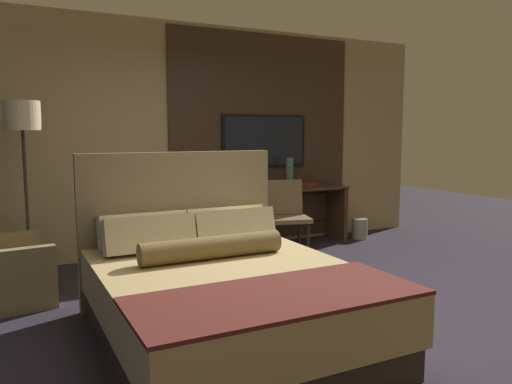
% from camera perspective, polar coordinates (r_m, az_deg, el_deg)
% --- Properties ---
extents(ground_plane, '(16.00, 16.00, 0.00)m').
position_cam_1_polar(ground_plane, '(4.10, 3.10, -14.39)').
color(ground_plane, '#28232D').
extents(wall_back_tv_panel, '(7.20, 0.09, 2.80)m').
position_cam_1_polar(wall_back_tv_panel, '(6.26, -7.47, 6.03)').
color(wall_back_tv_panel, tan).
rests_on(wall_back_tv_panel, ground_plane).
extents(bed, '(1.72, 2.17, 1.31)m').
position_cam_1_polar(bed, '(3.67, -3.88, -11.32)').
color(bed, '#33281E').
rests_on(bed, ground_plane).
extents(desk, '(2.08, 0.49, 0.77)m').
position_cam_1_polar(desk, '(6.49, 1.75, -1.61)').
color(desk, '#422D1E').
rests_on(desk, ground_plane).
extents(tv, '(1.22, 0.04, 0.68)m').
position_cam_1_polar(tv, '(6.59, 0.97, 5.84)').
color(tv, black).
extents(desk_chair, '(0.61, 0.61, 0.91)m').
position_cam_1_polar(desk_chair, '(6.02, 3.40, -2.13)').
color(desk_chair, brown).
rests_on(desk_chair, ground_plane).
extents(floor_lamp, '(0.34, 0.34, 1.78)m').
position_cam_1_polar(floor_lamp, '(5.32, -25.11, 6.38)').
color(floor_lamp, '#282623').
rests_on(floor_lamp, ground_plane).
extents(vase_tall, '(0.10, 0.10, 0.38)m').
position_cam_1_polar(vase_tall, '(6.56, 3.86, 2.25)').
color(vase_tall, '#4C706B').
rests_on(vase_tall, desk).
extents(vase_short, '(0.14, 0.14, 0.25)m').
position_cam_1_polar(vase_short, '(6.12, -3.05, 1.31)').
color(vase_short, '#333338').
rests_on(vase_short, desk).
extents(book, '(0.25, 0.20, 0.03)m').
position_cam_1_polar(book, '(6.77, 5.99, 0.86)').
color(book, maroon).
rests_on(book, desk).
extents(waste_bin, '(0.22, 0.22, 0.28)m').
position_cam_1_polar(waste_bin, '(7.14, 11.75, -4.12)').
color(waste_bin, gray).
rests_on(waste_bin, ground_plane).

